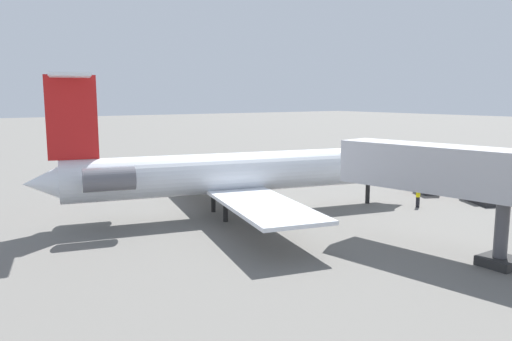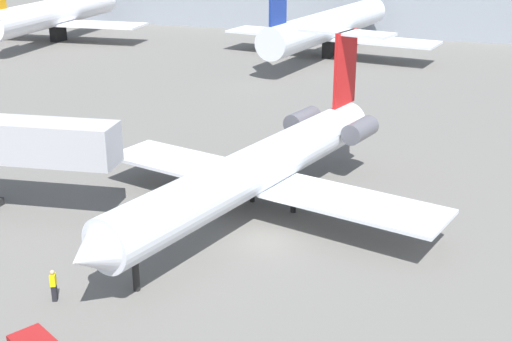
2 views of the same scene
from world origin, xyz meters
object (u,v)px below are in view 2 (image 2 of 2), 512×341
Objects in this scene: jet_bridge at (0,141)px; ground_crew_marshaller at (54,285)px; regional_jet at (263,164)px; parked_airliner_centre at (329,26)px; parked_airliner_west_mid at (55,13)px.

jet_bridge is 8.11× the size of ground_crew_marshaller.
jet_bridge is at bearing -161.46° from regional_jet.
jet_bridge is at bearing 138.96° from ground_crew_marshaller.
parked_airliner_centre is (-9.42, 53.18, 0.97)m from regional_jet.
jet_bridge is at bearing -57.03° from parked_airliner_west_mid.
parked_airliner_west_mid is at bearing -177.62° from parked_airliner_centre.
regional_jet is 16.63m from jet_bridge.
parked_airliner_west_mid reaches higher than parked_airliner_centre.
ground_crew_marshaller is (-6.05, -13.68, -2.47)m from regional_jet.
parked_airliner_centre is (43.05, 1.79, -0.06)m from parked_airliner_west_mid.
parked_airliner_west_mid reaches higher than ground_crew_marshaller.
ground_crew_marshaller is 0.05× the size of parked_airliner_centre.
parked_airliner_west_mid reaches higher than regional_jet.
parked_airliner_centre reaches higher than jet_bridge.
jet_bridge is 13.39m from ground_crew_marshaller.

